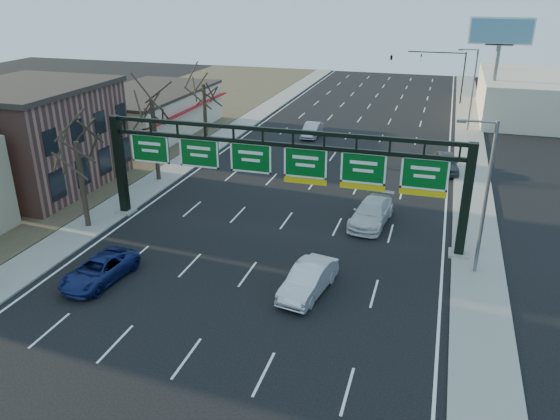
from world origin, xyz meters
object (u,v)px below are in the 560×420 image
(car_blue_suv, at_px, (99,270))
(sign_gantry, at_px, (280,167))
(car_white_wagon, at_px, (371,213))
(car_silver_sedan, at_px, (308,280))

(car_blue_suv, bearing_deg, sign_gantry, 55.68)
(car_white_wagon, bearing_deg, sign_gantry, -143.84)
(sign_gantry, xyz_separation_m, car_blue_suv, (-7.87, -9.14, -3.93))
(sign_gantry, distance_m, car_silver_sedan, 8.76)
(sign_gantry, height_order, car_blue_suv, sign_gantry)
(car_blue_suv, xyz_separation_m, car_white_wagon, (13.52, 12.40, 0.12))
(sign_gantry, xyz_separation_m, car_silver_sedan, (3.70, -6.96, -3.83))
(car_blue_suv, distance_m, car_silver_sedan, 11.78)
(sign_gantry, relative_size, car_blue_suv, 4.91)
(car_white_wagon, bearing_deg, car_silver_sedan, -94.57)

